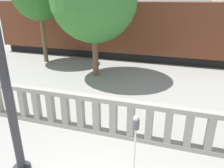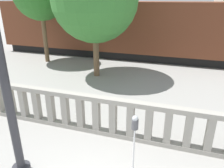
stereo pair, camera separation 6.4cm
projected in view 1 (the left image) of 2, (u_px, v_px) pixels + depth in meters
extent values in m
cube|color=#9E998E|center=(122.00, 135.00, 6.55)|extent=(17.93, 0.24, 0.14)
cube|color=#9E998E|center=(122.00, 102.00, 6.14)|extent=(17.93, 0.24, 0.14)
cube|color=#9E998E|center=(10.00, 101.00, 7.45)|extent=(0.20, 0.20, 0.96)
cube|color=#9E998E|center=(23.00, 103.00, 7.30)|extent=(0.20, 0.20, 0.96)
cube|color=#9E998E|center=(37.00, 105.00, 7.15)|extent=(0.20, 0.20, 0.96)
cube|color=#9E998E|center=(51.00, 108.00, 7.00)|extent=(0.20, 0.20, 0.96)
cube|color=#9E998E|center=(65.00, 110.00, 6.86)|extent=(0.20, 0.20, 0.96)
cube|color=#9E998E|center=(81.00, 112.00, 6.71)|extent=(0.20, 0.20, 0.96)
cube|color=#9E998E|center=(97.00, 115.00, 6.56)|extent=(0.20, 0.20, 0.96)
cube|color=#9E998E|center=(113.00, 118.00, 6.42)|extent=(0.20, 0.20, 0.96)
cube|color=#9E998E|center=(131.00, 120.00, 6.27)|extent=(0.20, 0.20, 0.96)
cube|color=#9E998E|center=(149.00, 123.00, 6.12)|extent=(0.20, 0.20, 0.96)
cube|color=#9E998E|center=(168.00, 127.00, 5.97)|extent=(0.20, 0.20, 0.96)
cube|color=#9E998E|center=(189.00, 130.00, 5.83)|extent=(0.20, 0.20, 0.96)
cube|color=#9E998E|center=(210.00, 133.00, 5.68)|extent=(0.20, 0.20, 0.96)
cylinder|color=#2D2D33|center=(2.00, 65.00, 4.23)|extent=(0.19, 0.19, 4.98)
cylinder|color=silver|center=(135.00, 150.00, 5.11)|extent=(0.04, 0.04, 1.17)
cylinder|color=#4C4C51|center=(136.00, 124.00, 4.85)|extent=(0.16, 0.16, 0.23)
sphere|color=#B2B7BC|center=(136.00, 118.00, 4.79)|extent=(0.13, 0.13, 0.13)
cube|color=black|center=(153.00, 54.00, 15.07)|extent=(21.59, 2.56, 0.55)
cube|color=brown|center=(154.00, 27.00, 14.39)|extent=(22.03, 3.20, 3.11)
cylinder|color=brown|center=(95.00, 55.00, 11.32)|extent=(0.30, 0.30, 2.29)
cylinder|color=brown|center=(44.00, 39.00, 13.73)|extent=(0.27, 0.27, 2.96)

